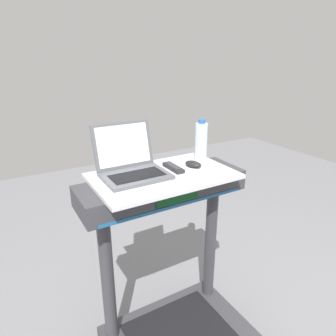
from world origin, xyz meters
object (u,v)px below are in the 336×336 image
object	(u,v)px
laptop	(131,165)
water_bottle	(201,142)
tv_remote	(173,168)
computer_mouse	(193,164)

from	to	relation	value
laptop	water_bottle	xyz separation A→B (m)	(0.44, 0.00, 0.06)
laptop	tv_remote	world-z (taller)	laptop
computer_mouse	water_bottle	distance (m)	0.16
computer_mouse	water_bottle	xyz separation A→B (m)	(0.10, 0.07, 0.10)
water_bottle	laptop	bearing A→B (deg)	-179.36
computer_mouse	tv_remote	xyz separation A→B (m)	(-0.12, 0.02, -0.01)
computer_mouse	tv_remote	distance (m)	0.12
computer_mouse	water_bottle	size ratio (longest dim) A/B	0.41
water_bottle	tv_remote	distance (m)	0.24
computer_mouse	water_bottle	world-z (taller)	water_bottle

